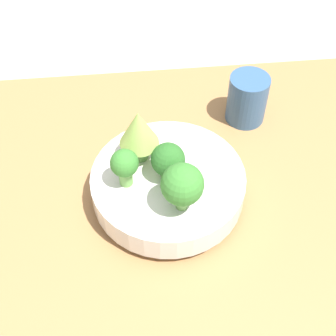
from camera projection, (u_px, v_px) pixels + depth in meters
ground_plane at (162, 204)px, 0.90m from camera, size 6.00×6.00×0.00m
table at (162, 197)px, 0.88m from camera, size 0.95×0.70×0.05m
bowl at (168, 185)px, 0.82m from camera, size 0.27×0.27×0.06m
broccoli_floret_left at (125, 165)px, 0.76m from camera, size 0.05×0.05×0.07m
broccoli_floret_center at (168, 160)px, 0.77m from camera, size 0.06×0.06×0.07m
romanesco_piece_far at (139, 130)px, 0.78m from camera, size 0.07×0.07×0.10m
broccoli_floret_front at (182, 185)px, 0.71m from camera, size 0.07×0.07×0.09m
cup at (247, 99)px, 0.95m from camera, size 0.08×0.08×0.10m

